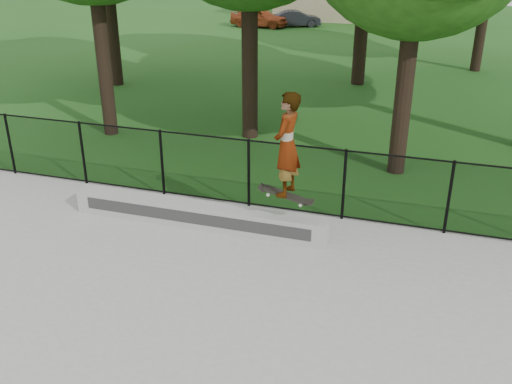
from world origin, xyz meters
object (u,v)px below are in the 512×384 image
grind_ledge (197,215)px  car_a (259,17)px  skater_airborne (287,146)px  car_c (397,16)px  car_b (296,19)px

grind_ledge → car_a: size_ratio=1.42×
skater_airborne → car_c: bearing=91.3°
car_a → car_c: size_ratio=0.98×
car_b → skater_airborne: bearing=171.3°
grind_ledge → car_a: bearing=105.0°
grind_ledge → car_b: (-4.99, 27.87, 0.21)m
car_a → car_c: car_a is taller
car_a → car_c: (8.39, 3.44, -0.04)m
car_a → grind_ledge: bearing=-160.2°
car_b → car_c: car_c is taller
skater_airborne → grind_ledge: bearing=173.2°
grind_ledge → car_c: size_ratio=1.39×
grind_ledge → car_c: car_c is taller
grind_ledge → skater_airborne: size_ratio=2.55×
car_b → skater_airborne: size_ratio=1.38×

